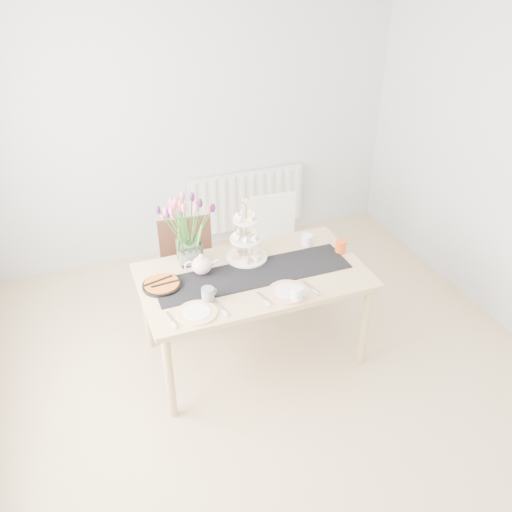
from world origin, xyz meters
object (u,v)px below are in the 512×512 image
object	(u,v)px
tulip_vase	(188,222)
plate_left	(197,313)
teapot	(202,265)
radiator	(246,200)
chair_brown	(189,264)
mug_white	(297,294)
cream_jug	(307,240)
mug_grey	(208,295)
chair_white	(273,242)
plate_right	(288,292)
dining_table	(253,283)
cake_stand	(246,244)
mug_orange	(341,247)
tart_tin	(162,285)

from	to	relation	value
tulip_vase	plate_left	bearing A→B (deg)	-101.21
teapot	plate_left	world-z (taller)	teapot
radiator	plate_left	size ratio (longest dim) A/B	4.58
chair_brown	mug_white	xyz separation A→B (m)	(0.47, -1.05, 0.30)
radiator	cream_jug	distance (m)	1.52
chair_brown	mug_grey	size ratio (longest dim) A/B	8.55
chair_white	plate_right	world-z (taller)	chair_white
dining_table	plate_right	size ratio (longest dim) A/B	5.77
cake_stand	mug_white	size ratio (longest dim) A/B	4.69
teapot	mug_white	distance (m)	0.72
teapot	mug_orange	distance (m)	1.06
cake_stand	teapot	size ratio (longest dim) A/B	1.94
chair_white	mug_white	xyz separation A→B (m)	(-0.28, -1.08, 0.26)
mug_grey	plate_left	xyz separation A→B (m)	(-0.10, -0.10, -0.04)
chair_brown	plate_right	world-z (taller)	chair_brown
plate_left	cake_stand	bearing A→B (deg)	44.17
tulip_vase	tart_tin	bearing A→B (deg)	-137.05
chair_brown	dining_table	bearing A→B (deg)	-60.76
teapot	cream_jug	xyz separation A→B (m)	(0.86, 0.09, -0.03)
radiator	mug_white	world-z (taller)	mug_white
teapot	mug_orange	bearing A→B (deg)	7.81
mug_grey	tulip_vase	bearing A→B (deg)	64.26
chair_white	cake_stand	world-z (taller)	cake_stand
tart_tin	mug_white	xyz separation A→B (m)	(0.80, -0.47, 0.03)
chair_white	mug_orange	size ratio (longest dim) A/B	9.57
cream_jug	mug_orange	world-z (taller)	mug_orange
chair_white	teapot	size ratio (longest dim) A/B	3.99
chair_brown	chair_white	world-z (taller)	chair_white
tulip_vase	plate_left	xyz separation A→B (m)	(-0.12, -0.62, -0.32)
tart_tin	mug_orange	distance (m)	1.36
cake_stand	tart_tin	xyz separation A→B (m)	(-0.67, -0.13, -0.11)
teapot	chair_white	bearing A→B (deg)	48.12
teapot	tulip_vase	bearing A→B (deg)	112.48
dining_table	cake_stand	size ratio (longest dim) A/B	3.55
radiator	cake_stand	world-z (taller)	cake_stand
chair_white	cake_stand	size ratio (longest dim) A/B	2.05
tulip_vase	teapot	size ratio (longest dim) A/B	2.61
radiator	tart_tin	world-z (taller)	tart_tin
tulip_vase	mug_grey	xyz separation A→B (m)	(-0.02, -0.52, -0.28)
chair_brown	plate_left	size ratio (longest dim) A/B	3.31
chair_white	teapot	distance (m)	1.00
chair_brown	chair_white	bearing A→B (deg)	6.41
mug_orange	mug_white	bearing A→B (deg)	-165.37
teapot	mug_white	world-z (taller)	teapot
plate_right	plate_left	bearing A→B (deg)	180.00
tulip_vase	teapot	xyz separation A→B (m)	(0.03, -0.19, -0.26)
mug_grey	mug_orange	xyz separation A→B (m)	(1.11, 0.24, -0.00)
cream_jug	tart_tin	world-z (taller)	cream_jug
tulip_vase	cake_stand	bearing A→B (deg)	-16.22
plate_right	dining_table	bearing A→B (deg)	115.11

